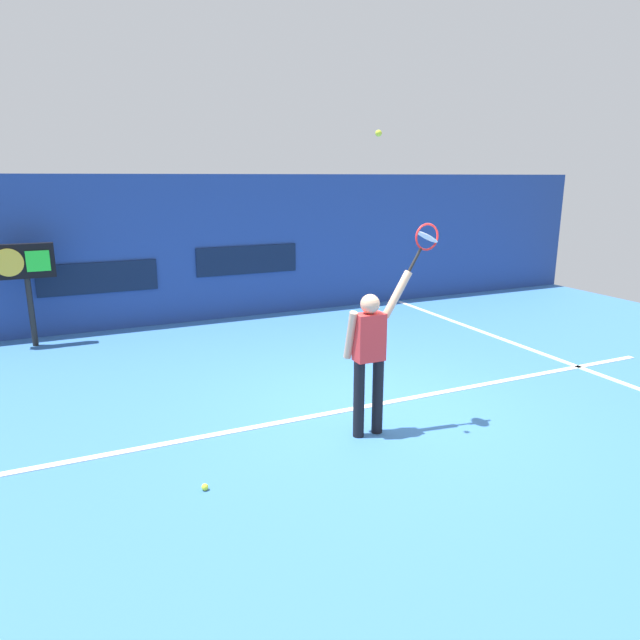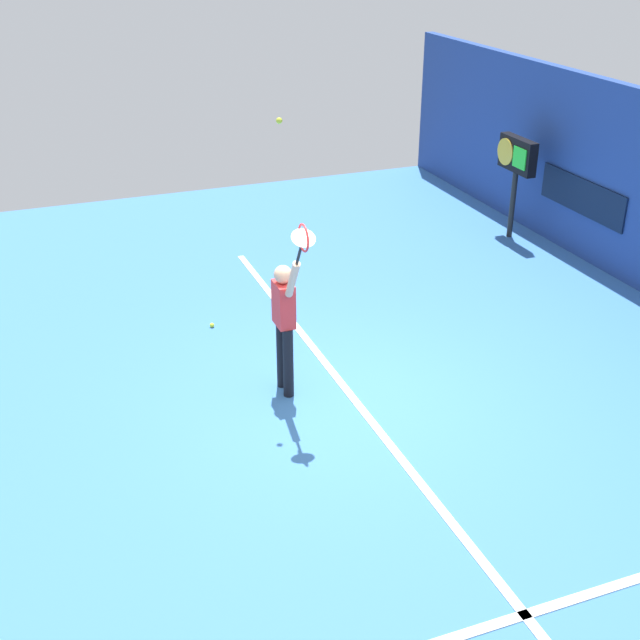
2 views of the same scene
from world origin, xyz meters
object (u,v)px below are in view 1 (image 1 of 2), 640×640
object	(u,v)px
tennis_player	(370,353)
tennis_ball	(379,133)
scoreboard_clock	(25,266)
spare_ball	(205,487)
tennis_racket	(426,240)

from	to	relation	value
tennis_player	tennis_ball	size ratio (longest dim) A/B	28.42
scoreboard_clock	spare_ball	distance (m)	6.43
scoreboard_clock	tennis_racket	bearing A→B (deg)	-51.93
tennis_racket	scoreboard_clock	size ratio (longest dim) A/B	0.33
tennis_ball	tennis_player	bearing A→B (deg)	145.50
tennis_racket	spare_ball	bearing A→B (deg)	-171.12
spare_ball	tennis_racket	bearing A→B (deg)	8.88
tennis_racket	spare_ball	xyz separation A→B (m)	(-2.74, -0.43, -2.23)
scoreboard_clock	tennis_player	bearing A→B (deg)	-56.56
tennis_ball	scoreboard_clock	distance (m)	7.05
tennis_racket	spare_ball	distance (m)	3.56
spare_ball	scoreboard_clock	bearing A→B (deg)	105.40
tennis_racket	scoreboard_clock	world-z (taller)	tennis_racket
tennis_racket	tennis_ball	size ratio (longest dim) A/B	8.92
tennis_player	scoreboard_clock	size ratio (longest dim) A/B	1.05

